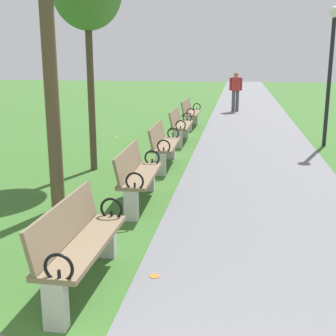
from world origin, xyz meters
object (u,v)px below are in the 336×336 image
(park_bench_4, at_px, (163,144))
(park_bench_6, at_px, (190,113))
(pedestrian_walking, at_px, (236,89))
(lamp_post, at_px, (331,55))
(park_bench_5, at_px, (180,125))
(park_bench_2, at_px, (79,243))
(park_bench_3, at_px, (137,175))

(park_bench_4, height_order, park_bench_6, same)
(park_bench_6, height_order, pedestrian_walking, pedestrian_walking)
(park_bench_4, relative_size, pedestrian_walking, 0.99)
(park_bench_6, bearing_deg, lamp_post, -34.36)
(park_bench_5, height_order, park_bench_6, same)
(park_bench_6, xyz_separation_m, lamp_post, (3.79, -2.59, 1.82))
(park_bench_4, distance_m, park_bench_5, 2.76)
(park_bench_2, xyz_separation_m, lamp_post, (3.79, 8.11, 1.82))
(park_bench_4, bearing_deg, park_bench_3, -90.00)
(park_bench_2, bearing_deg, park_bench_4, 90.00)
(park_bench_2, relative_size, pedestrian_walking, 0.99)
(park_bench_4, xyz_separation_m, lamp_post, (3.79, 2.86, 1.82))
(park_bench_5, height_order, lamp_post, lamp_post)
(park_bench_3, height_order, park_bench_4, same)
(pedestrian_walking, bearing_deg, park_bench_4, -98.09)
(park_bench_3, relative_size, park_bench_5, 1.01)
(park_bench_6, distance_m, pedestrian_walking, 4.75)
(park_bench_5, bearing_deg, park_bench_2, -90.00)
(park_bench_4, xyz_separation_m, pedestrian_walking, (1.42, 9.96, 0.44))
(park_bench_5, bearing_deg, park_bench_3, -90.00)
(pedestrian_walking, bearing_deg, park_bench_3, -96.45)
(park_bench_2, height_order, lamp_post, lamp_post)
(park_bench_3, height_order, pedestrian_walking, pedestrian_walking)
(park_bench_5, distance_m, lamp_post, 4.21)
(park_bench_4, relative_size, lamp_post, 0.46)
(park_bench_6, bearing_deg, park_bench_4, -90.00)
(park_bench_3, height_order, park_bench_6, same)
(park_bench_4, bearing_deg, park_bench_6, 90.00)
(park_bench_3, bearing_deg, park_bench_2, -90.00)
(park_bench_5, relative_size, pedestrian_walking, 0.99)
(lamp_post, bearing_deg, park_bench_2, -115.08)
(park_bench_5, bearing_deg, pedestrian_walking, 78.89)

